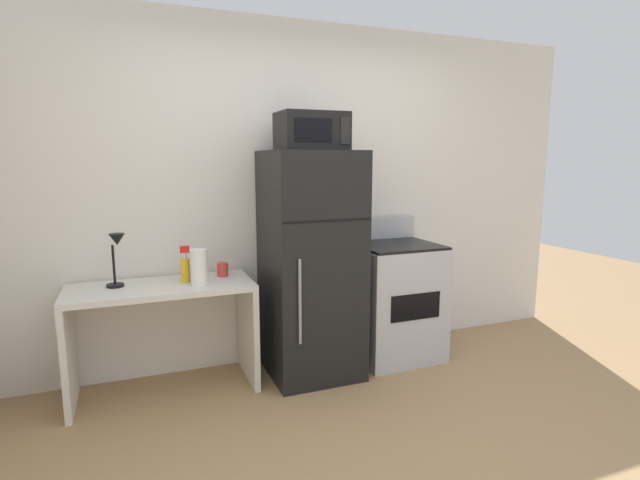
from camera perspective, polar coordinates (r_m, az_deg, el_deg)
The scene contains 10 objects.
ground_plane at distance 2.79m, azimuth 10.25°, elevation -25.09°, with size 12.00×12.00×0.00m, color #9E7A51.
wall_back_white at distance 3.85m, azimuth -2.61°, elevation 5.35°, with size 5.00×0.10×2.60m, color silver.
desk at distance 3.47m, azimuth -17.98°, elevation -8.60°, with size 1.20×0.52×0.75m.
desk_lamp at distance 3.40m, azimuth -22.80°, elevation -1.19°, with size 0.14×0.12×0.35m.
spray_bottle at distance 3.42m, azimuth -15.54°, elevation -3.14°, with size 0.06×0.06×0.25m.
coffee_mug at distance 3.54m, azimuth -11.37°, elevation -3.42°, with size 0.08×0.08×0.10m, color #D83F33.
paper_towel_roll at distance 3.31m, azimuth -14.03°, elevation -3.12°, with size 0.11×0.11×0.24m, color white.
refrigerator at distance 3.54m, azimuth -1.09°, elevation -2.91°, with size 0.64×0.68×1.64m.
microwave at distance 3.44m, azimuth -1.01°, elevation 12.63°, with size 0.46×0.35×0.26m.
oven_range at distance 3.95m, azimuth 8.76°, elevation -6.94°, with size 0.65×0.61×1.10m.
Camera 1 is at (-1.25, -1.94, 1.57)m, focal length 27.26 mm.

